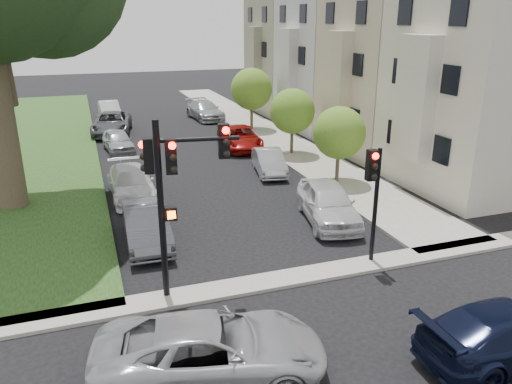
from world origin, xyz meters
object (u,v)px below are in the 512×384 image
object	(u,v)px
car_parked_6	(132,183)
car_parked_8	(112,123)
traffic_signal_secondary	(374,185)
small_tree_a	(339,133)
small_tree_c	(251,89)
small_tree_b	(292,111)
car_parked_9	(109,110)
car_parked_1	(269,162)
car_cross_near	(211,350)
car_cross_far	(512,332)
car_parked_0	(328,203)
car_parked_5	(146,225)
car_parked_4	(205,110)
car_parked_7	(118,141)
car_parked_2	(240,138)
traffic_signal_main	(174,178)

from	to	relation	value
car_parked_6	car_parked_8	world-z (taller)	car_parked_8
traffic_signal_secondary	car_parked_8	world-z (taller)	traffic_signal_secondary
small_tree_a	small_tree_c	world-z (taller)	small_tree_c
small_tree_b	small_tree_c	size ratio (longest dim) A/B	0.89
small_tree_c	car_parked_9	distance (m)	12.84
car_parked_6	car_parked_1	bearing A→B (deg)	9.89
car_cross_near	car_parked_8	distance (m)	27.52
traffic_signal_secondary	car_cross_far	size ratio (longest dim) A/B	0.82
car_parked_8	small_tree_a	bearing A→B (deg)	-48.66
car_parked_0	car_parked_5	world-z (taller)	car_parked_0
small_tree_c	traffic_signal_secondary	bearing A→B (deg)	-98.29
car_parked_0	car_parked_4	world-z (taller)	car_parked_0
small_tree_a	traffic_signal_secondary	size ratio (longest dim) A/B	0.97
car_parked_4	car_cross_near	bearing A→B (deg)	-109.04
small_tree_a	car_parked_7	xyz separation A→B (m)	(-9.90, 10.17, -1.93)
car_parked_0	traffic_signal_secondary	bearing A→B (deg)	-84.38
car_parked_7	car_cross_far	bearing A→B (deg)	-78.74
car_parked_2	car_parked_7	distance (m)	7.61
traffic_signal_main	car_parked_2	world-z (taller)	traffic_signal_main
car_parked_9	car_cross_far	bearing A→B (deg)	-80.91
car_cross_near	car_parked_2	bearing A→B (deg)	-7.74
small_tree_b	car_cross_far	distance (m)	19.78
car_parked_2	car_parked_8	size ratio (longest dim) A/B	0.92
car_cross_far	car_parked_0	xyz separation A→B (m)	(-0.22, 9.33, 0.09)
traffic_signal_secondary	car_parked_2	size ratio (longest dim) A/B	0.79
car_parked_4	small_tree_a	bearing A→B (deg)	-88.74
small_tree_a	traffic_signal_secondary	xyz separation A→B (m)	(-3.15, -8.17, 0.22)
traffic_signal_main	traffic_signal_secondary	xyz separation A→B (m)	(6.43, -0.04, -0.91)
car_parked_5	car_cross_far	bearing A→B (deg)	-50.44
traffic_signal_main	car_parked_4	bearing A→B (deg)	74.75
car_cross_near	car_parked_0	xyz separation A→B (m)	(6.86, 7.63, 0.06)
car_cross_far	car_parked_8	size ratio (longest dim) A/B	0.88
car_cross_near	car_parked_6	xyz separation A→B (m)	(-0.41, 13.22, -0.04)
car_parked_1	car_parked_8	distance (m)	14.74
car_parked_6	car_cross_near	bearing A→B (deg)	-89.70
small_tree_b	car_parked_6	world-z (taller)	small_tree_b
car_parked_7	traffic_signal_main	bearing A→B (deg)	-94.93
small_tree_b	car_parked_7	world-z (taller)	small_tree_b
car_parked_1	traffic_signal_main	bearing A→B (deg)	-112.34
car_parked_4	small_tree_b	bearing A→B (deg)	-85.69
traffic_signal_secondary	car_parked_2	distance (m)	16.76
car_parked_1	car_parked_4	xyz separation A→B (m)	(0.39, 16.02, 0.10)
car_parked_5	car_parked_7	distance (m)	14.22
car_cross_near	car_cross_far	distance (m)	7.29
small_tree_b	traffic_signal_main	xyz separation A→B (m)	(-9.58, -13.97, 1.03)
traffic_signal_main	car_parked_7	size ratio (longest dim) A/B	1.38
traffic_signal_main	car_cross_far	size ratio (longest dim) A/B	1.10
car_cross_far	car_parked_7	size ratio (longest dim) A/B	1.26
car_parked_0	car_cross_near	bearing A→B (deg)	-120.24
car_parked_8	car_cross_near	bearing A→B (deg)	-80.55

